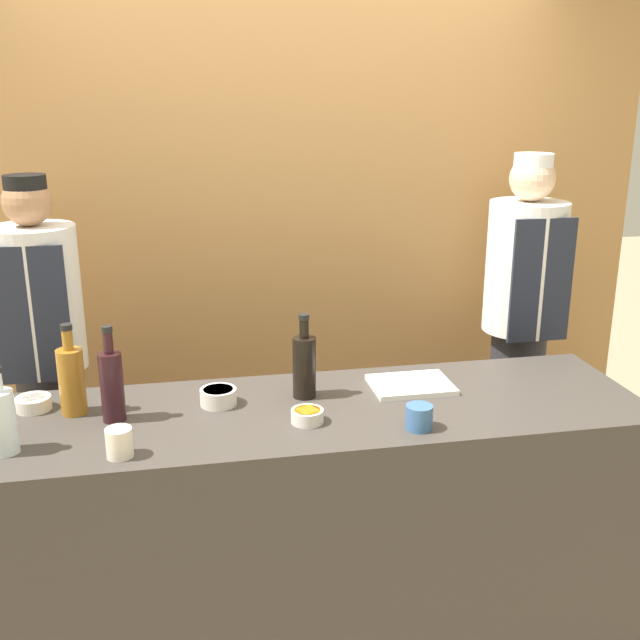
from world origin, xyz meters
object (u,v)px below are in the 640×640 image
(bottle_clear, at_px, (2,420))
(cup_cream, at_px, (119,443))
(chef_left, at_px, (45,362))
(bottle_wine, at_px, (112,384))
(sauce_bowl_green, at_px, (33,403))
(bottle_amber, at_px, (72,379))
(sauce_bowl_orange, at_px, (307,415))
(chef_right, at_px, (520,326))
(sauce_bowl_brown, at_px, (218,396))
(cutting_board, at_px, (411,385))
(bottle_soy, at_px, (304,365))
(cup_blue, at_px, (419,417))

(bottle_clear, bearing_deg, cup_cream, -15.38)
(bottle_clear, distance_m, chef_left, 0.83)
(bottle_wine, relative_size, cup_cream, 3.61)
(sauce_bowl_green, height_order, bottle_wine, bottle_wine)
(bottle_amber, relative_size, bottle_wine, 0.96)
(sauce_bowl_green, height_order, bottle_clear, bottle_clear)
(sauce_bowl_orange, xyz_separation_m, bottle_clear, (-0.96, -0.04, 0.08))
(chef_right, bearing_deg, cup_cream, -152.25)
(sauce_bowl_orange, bearing_deg, sauce_bowl_green, 162.75)
(sauce_bowl_brown, relative_size, chef_right, 0.08)
(cutting_board, bearing_deg, bottle_soy, -178.89)
(sauce_bowl_green, bearing_deg, bottle_clear, -95.58)
(bottle_soy, height_order, chef_right, chef_right)
(sauce_bowl_green, xyz_separation_m, sauce_bowl_orange, (0.92, -0.29, -0.00))
(sauce_bowl_green, distance_m, cutting_board, 1.36)
(sauce_bowl_brown, xyz_separation_m, bottle_amber, (-0.50, 0.02, 0.09))
(sauce_bowl_brown, bearing_deg, bottle_soy, 2.73)
(bottle_soy, height_order, bottle_clear, bottle_soy)
(bottle_soy, bearing_deg, bottle_clear, -165.30)
(sauce_bowl_green, xyz_separation_m, cutting_board, (1.36, -0.06, -0.02))
(cutting_board, distance_m, bottle_clear, 1.42)
(chef_right, bearing_deg, cutting_board, -141.68)
(bottle_clear, xyz_separation_m, chef_right, (2.10, 0.83, -0.08))
(bottle_soy, xyz_separation_m, chef_right, (1.12, 0.57, -0.10))
(sauce_bowl_brown, relative_size, cutting_board, 0.43)
(bottle_soy, relative_size, cup_blue, 3.49)
(sauce_bowl_green, xyz_separation_m, chef_left, (-0.04, 0.50, -0.03))
(bottle_wine, bearing_deg, chef_right, 19.89)
(bottle_clear, relative_size, chef_left, 0.17)
(bottle_wine, height_order, chef_left, chef_left)
(cup_blue, height_order, chef_left, chef_left)
(sauce_bowl_orange, bearing_deg, sauce_bowl_brown, 143.97)
(cutting_board, relative_size, chef_left, 0.18)
(bottle_amber, distance_m, chef_right, 2.01)
(sauce_bowl_green, height_order, bottle_amber, bottle_amber)
(sauce_bowl_orange, xyz_separation_m, cup_cream, (-0.61, -0.13, 0.02))
(sauce_bowl_orange, height_order, chef_right, chef_right)
(sauce_bowl_brown, bearing_deg, bottle_amber, 177.36)
(chef_right, bearing_deg, chef_left, -180.00)
(bottle_amber, relative_size, chef_right, 0.19)
(cutting_board, relative_size, bottle_amber, 0.93)
(sauce_bowl_orange, bearing_deg, cup_cream, -167.63)
(bottle_wine, distance_m, chef_left, 0.73)
(sauce_bowl_orange, height_order, cup_cream, cup_cream)
(bottle_clear, relative_size, cup_blue, 3.12)
(cutting_board, distance_m, bottle_wine, 1.09)
(sauce_bowl_brown, relative_size, sauce_bowl_orange, 1.18)
(bottle_amber, bearing_deg, sauce_bowl_green, 158.38)
(sauce_bowl_orange, xyz_separation_m, bottle_wine, (-0.64, 0.14, 0.11))
(sauce_bowl_green, distance_m, sauce_bowl_brown, 0.64)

